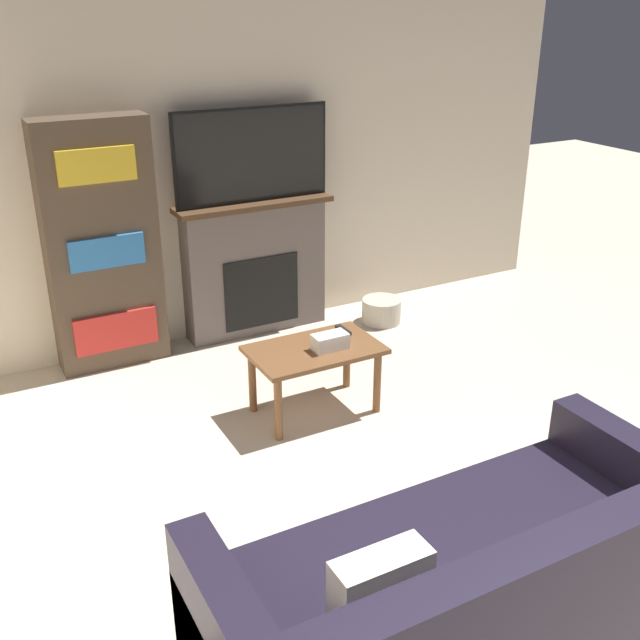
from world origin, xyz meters
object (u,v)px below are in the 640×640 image
tv (252,155)px  couch (471,596)px  coffee_table (315,358)px  storage_basket (381,311)px  bookshelf (102,247)px  fireplace (255,267)px

tv → couch: 3.57m
coffee_table → tv: bearing=81.5°
coffee_table → storage_basket: size_ratio=2.56×
bookshelf → storage_basket: 2.27m
coffee_table → storage_basket: 1.56m
bookshelf → coffee_table: bearing=-54.6°
coffee_table → bookshelf: bookshelf is taller
fireplace → storage_basket: size_ratio=3.81×
couch → bookshelf: (-0.59, 3.34, 0.59)m
fireplace → storage_basket: bearing=-20.0°
bookshelf → tv: bearing=0.1°
couch → tv: bearing=80.5°
couch → storage_basket: 3.38m
couch → bookshelf: 3.44m
fireplace → bookshelf: bearing=-178.9°
fireplace → coffee_table: bearing=-98.3°
fireplace → storage_basket: 1.11m
fireplace → bookshelf: bookshelf is taller
couch → storage_basket: couch is taller
fireplace → tv: 0.87m
fireplace → coffee_table: size_ratio=1.49×
tv → bookshelf: bearing=-179.9°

